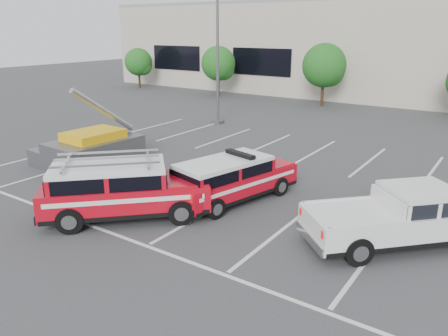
% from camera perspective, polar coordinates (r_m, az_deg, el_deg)
% --- Properties ---
extents(ground, '(120.00, 120.00, 0.00)m').
position_cam_1_polar(ground, '(14.71, -2.30, -5.87)').
color(ground, '#39393C').
rests_on(ground, ground).
extents(stall_markings, '(23.00, 15.00, 0.01)m').
position_cam_1_polar(stall_markings, '(18.26, 6.15, -1.14)').
color(stall_markings, silver).
rests_on(stall_markings, ground).
extents(convention_building, '(60.00, 16.99, 13.20)m').
position_cam_1_polar(convention_building, '(43.38, 24.77, 14.68)').
color(convention_building, beige).
rests_on(convention_building, ground).
extents(tree_far_left, '(2.77, 2.77, 3.99)m').
position_cam_1_polar(tree_far_left, '(46.67, -11.00, 13.32)').
color(tree_far_left, '#3F2B19').
rests_on(tree_far_left, ground).
extents(tree_left, '(3.07, 3.07, 4.42)m').
position_cam_1_polar(tree_left, '(40.20, -0.61, 13.34)').
color(tree_left, '#3F2B19').
rests_on(tree_left, ground).
extents(tree_mid_left, '(3.37, 3.37, 4.85)m').
position_cam_1_polar(tree_mid_left, '(35.42, 13.10, 12.73)').
color(tree_mid_left, '#3F2B19').
rests_on(tree_mid_left, ground).
extents(light_pole_left, '(0.90, 0.60, 10.24)m').
position_cam_1_polar(light_pole_left, '(27.90, -0.85, 16.33)').
color(light_pole_left, '#59595E').
rests_on(light_pole_left, ground).
extents(fire_chief_suv, '(2.91, 5.16, 1.71)m').
position_cam_1_polar(fire_chief_suv, '(15.50, 0.99, -1.82)').
color(fire_chief_suv, '#AF0817').
rests_on(fire_chief_suv, ground).
extents(white_pickup, '(5.15, 5.23, 1.68)m').
position_cam_1_polar(white_pickup, '(13.45, 22.31, -6.53)').
color(white_pickup, silver).
rests_on(white_pickup, ground).
extents(ladder_suv, '(5.14, 5.13, 2.06)m').
position_cam_1_polar(ladder_suv, '(14.49, -13.06, -3.22)').
color(ladder_suv, '#AF0817').
rests_on(ladder_suv, ground).
extents(utility_rig, '(3.70, 4.27, 3.56)m').
position_cam_1_polar(utility_rig, '(20.45, -16.94, 2.30)').
color(utility_rig, '#59595E').
rests_on(utility_rig, ground).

